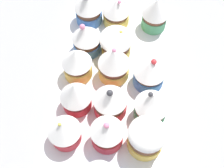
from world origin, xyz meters
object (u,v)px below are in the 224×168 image
cupcake_5 (116,12)px  cupcake_11 (155,13)px  cupcake_0 (88,7)px  cupcake_9 (108,132)px  cupcake_13 (152,105)px  cupcake_12 (150,72)px  cupcake_7 (116,64)px  cupcake_14 (146,137)px  baking_tray (112,93)px  cupcake_1 (86,38)px  cupcake_4 (64,131)px  cupcake_2 (77,63)px  cupcake_6 (118,43)px  cupcake_8 (108,100)px  cupcake_3 (75,95)px

cupcake_5 → cupcake_11: (0.43, 8.21, 0.76)cm
cupcake_0 → cupcake_9: bearing=13.9°
cupcake_0 → cupcake_13: size_ratio=1.01×
cupcake_12 → cupcake_13: bearing=4.1°
cupcake_7 → cupcake_14: bearing=24.2°
baking_tray → cupcake_0: (-17.60, -6.59, 4.55)cm
baking_tray → cupcake_1: (-9.59, -5.98, 4.35)cm
cupcake_11 → cupcake_14: (27.13, -0.94, -0.41)cm
cupcake_4 → cupcake_11: (-27.13, 14.78, 0.64)cm
cupcake_2 → cupcake_7: size_ratio=0.95×
cupcake_6 → cupcake_13: bearing=27.1°
baking_tray → cupcake_11: 19.29cm
cupcake_7 → cupcake_13: bearing=40.6°
cupcake_11 → cupcake_6: bearing=-43.1°
cupcake_1 → cupcake_0: bearing=-175.7°
cupcake_5 → cupcake_12: bearing=27.0°
cupcake_7 → cupcake_11: (-13.20, 7.19, 0.10)cm
cupcake_11 → cupcake_13: 21.33cm
cupcake_5 → cupcake_8: size_ratio=0.84×
cupcake_1 → cupcake_7: cupcake_7 is taller
cupcake_3 → cupcake_9: 9.02cm
cupcake_3 → cupcake_6: bearing=152.8°
baking_tray → cupcake_13: 9.57cm
cupcake_5 → cupcake_9: 27.29cm
cupcake_11 → cupcake_13: (21.33, -0.23, -0.11)cm
cupcake_0 → cupcake_7: 15.33cm
cupcake_2 → cupcake_14: 19.16cm
cupcake_1 → cupcake_4: 19.63cm
cupcake_4 → cupcake_13: 15.68cm
cupcake_0 → cupcake_9: cupcake_0 is taller
cupcake_9 → cupcake_11: (-26.84, 7.37, 0.38)cm
cupcake_2 → cupcake_14: cupcake_2 is taller
baking_tray → cupcake_9: (9.70, 0.19, 4.24)cm
cupcake_7 → cupcake_11: bearing=151.4°
cupcake_14 → cupcake_8: bearing=-131.7°
baking_tray → cupcake_12: cupcake_12 is taller
cupcake_9 → cupcake_13: size_ratio=0.95×
baking_tray → cupcake_3: 8.39cm
cupcake_0 → cupcake_13: 25.86cm
cupcake_13 → cupcake_2: bearing=-118.1°
cupcake_7 → cupcake_8: cupcake_7 is taller
cupcake_14 → cupcake_1: bearing=-147.2°
cupcake_0 → cupcake_14: bearing=25.6°
cupcake_4 → cupcake_7: bearing=151.4°
cupcake_11 → cupcake_3: bearing=-33.9°
cupcake_1 → baking_tray: bearing=32.0°
cupcake_11 → cupcake_14: cupcake_11 is taller
cupcake_6 → cupcake_8: cupcake_8 is taller
baking_tray → cupcake_2: size_ratio=5.89×
cupcake_13 → cupcake_14: (5.80, -0.71, -0.30)cm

